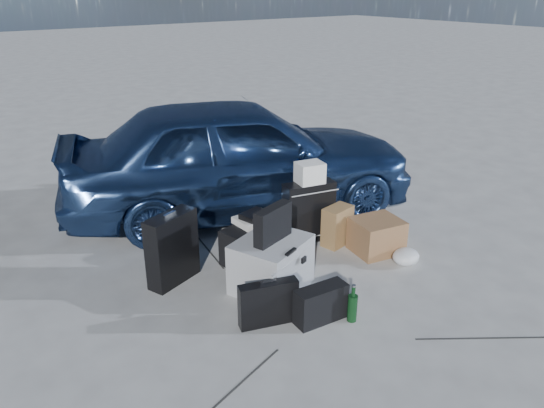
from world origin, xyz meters
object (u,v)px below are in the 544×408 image
(briefcase, at_px, (268,303))
(green_bottle, at_px, (353,304))
(suitcase_left, at_px, (172,249))
(cardboard_box, at_px, (377,236))
(suitcase_right, at_px, (309,212))
(duffel_bag, at_px, (256,240))
(pelican_case, at_px, (271,264))
(car, at_px, (239,155))

(briefcase, xyz_separation_m, green_bottle, (0.55, -0.36, -0.03))
(suitcase_left, bearing_deg, cardboard_box, -39.68)
(suitcase_left, xyz_separation_m, cardboard_box, (1.87, -0.67, -0.15))
(suitcase_right, relative_size, cardboard_box, 1.39)
(suitcase_left, relative_size, duffel_bag, 0.91)
(suitcase_left, xyz_separation_m, duffel_bag, (0.84, -0.06, -0.14))
(suitcase_left, height_order, green_bottle, suitcase_left)
(briefcase, xyz_separation_m, duffel_bag, (0.55, 0.96, -0.00))
(briefcase, relative_size, duffel_bag, 0.66)
(briefcase, distance_m, cardboard_box, 1.61)
(pelican_case, relative_size, briefcase, 1.34)
(duffel_bag, xyz_separation_m, cardboard_box, (1.02, -0.61, -0.01))
(duffel_bag, height_order, green_bottle, duffel_bag)
(car, distance_m, cardboard_box, 1.82)
(suitcase_right, relative_size, duffel_bag, 0.89)
(suitcase_right, distance_m, green_bottle, 1.46)
(car, height_order, cardboard_box, car)
(suitcase_left, bearing_deg, car, 16.65)
(briefcase, relative_size, suitcase_left, 0.73)
(car, xyz_separation_m, cardboard_box, (0.51, -1.67, -0.50))
(suitcase_left, bearing_deg, suitcase_right, -22.85)
(car, xyz_separation_m, suitcase_left, (-1.35, -1.00, -0.34))
(briefcase, distance_m, suitcase_left, 1.07)
(car, xyz_separation_m, pelican_case, (-0.72, -1.60, -0.44))
(pelican_case, bearing_deg, car, 45.00)
(pelican_case, bearing_deg, suitcase_right, 10.67)
(briefcase, relative_size, green_bottle, 1.51)
(car, bearing_deg, duffel_bag, 173.90)
(car, distance_m, suitcase_right, 1.14)
(pelican_case, height_order, suitcase_left, suitcase_left)
(pelican_case, xyz_separation_m, cardboard_box, (1.23, -0.07, -0.06))
(briefcase, xyz_separation_m, suitcase_left, (-0.30, 1.02, 0.14))
(car, height_order, briefcase, car)
(suitcase_left, xyz_separation_m, suitcase_right, (1.49, -0.08, -0.01))
(suitcase_right, bearing_deg, green_bottle, -103.44)
(car, relative_size, cardboard_box, 8.70)
(cardboard_box, bearing_deg, pelican_case, 176.74)
(pelican_case, distance_m, duffel_bag, 0.58)
(duffel_bag, bearing_deg, briefcase, -132.88)
(pelican_case, xyz_separation_m, suitcase_right, (0.85, 0.52, 0.09))
(briefcase, bearing_deg, green_bottle, -15.43)
(suitcase_right, relative_size, green_bottle, 2.03)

